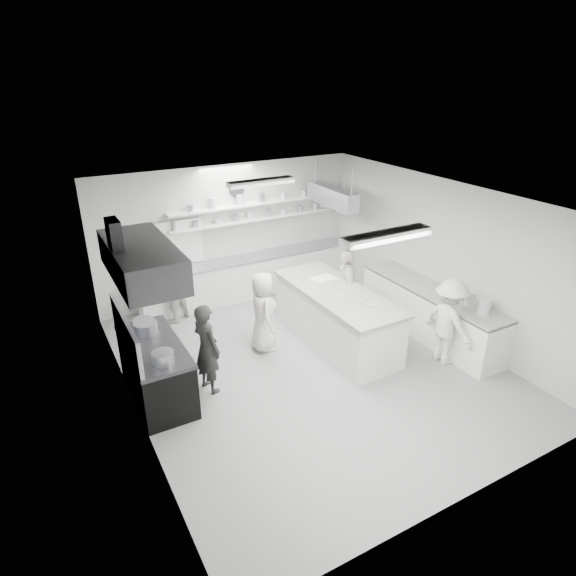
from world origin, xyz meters
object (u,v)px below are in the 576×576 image
right_counter (430,313)px  cook_back (170,286)px  back_counter (248,277)px  prep_island (336,318)px  stove (156,372)px  cook_stove (207,348)px

right_counter → cook_back: 5.24m
back_counter → right_counter: bearing=-55.3°
back_counter → cook_back: 1.98m
back_counter → prep_island: 2.83m
back_counter → cook_back: size_ratio=3.20×
stove → back_counter: bearing=44.0°
stove → cook_stove: bearing=-16.0°
stove → back_counter: (2.90, 2.80, 0.01)m
prep_island → cook_stove: size_ratio=1.82×
stove → prep_island: size_ratio=0.64×
back_counter → cook_stove: 3.70m
prep_island → right_counter: bearing=-19.9°
cook_stove → stove: bearing=57.6°
prep_island → cook_back: cook_back is taller
prep_island → cook_back: size_ratio=1.80×
back_counter → cook_stove: cook_stove is taller
stove → right_counter: bearing=-6.5°
stove → cook_stove: size_ratio=1.17×
back_counter → prep_island: size_ratio=1.78×
stove → cook_stove: (0.79, -0.23, 0.32)m
back_counter → cook_stove: size_ratio=3.24×
stove → cook_back: bearing=68.0°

